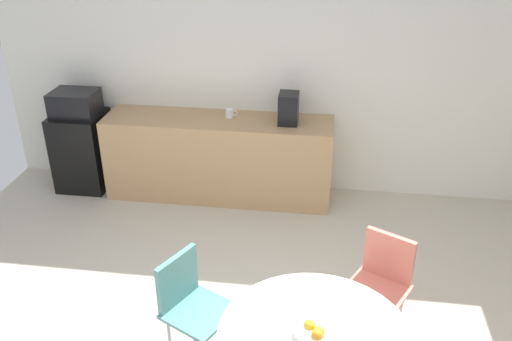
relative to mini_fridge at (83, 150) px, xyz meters
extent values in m
cube|color=white|center=(2.09, 0.35, 0.86)|extent=(6.00, 0.10, 2.60)
cube|color=tan|center=(1.56, 0.00, 0.01)|extent=(2.42, 0.60, 0.90)
cube|color=black|center=(0.00, 0.00, 0.00)|extent=(0.54, 0.54, 0.87)
cube|color=black|center=(0.00, 0.00, 0.57)|extent=(0.48, 0.38, 0.26)
cylinder|color=white|center=(2.71, -2.79, 0.28)|extent=(1.16, 1.16, 0.03)
cylinder|color=silver|center=(3.19, -2.21, -0.22)|extent=(0.02, 0.02, 0.42)
cylinder|color=silver|center=(2.91, -2.06, -0.22)|extent=(0.02, 0.02, 0.42)
cylinder|color=silver|center=(3.34, -1.93, -0.22)|extent=(0.02, 0.02, 0.42)
cylinder|color=silver|center=(3.06, -1.78, -0.22)|extent=(0.02, 0.02, 0.42)
cube|color=#DB7260|center=(3.13, -2.00, 0.00)|extent=(0.57, 0.57, 0.03)
cube|color=#DB7260|center=(3.21, -1.83, 0.20)|extent=(0.35, 0.21, 0.38)
cylinder|color=silver|center=(2.12, -2.32, -0.22)|extent=(0.02, 0.02, 0.42)
cylinder|color=silver|center=(1.84, -2.17, -0.22)|extent=(0.02, 0.02, 0.42)
cylinder|color=silver|center=(1.70, -2.45, -0.22)|extent=(0.02, 0.02, 0.42)
cube|color=teal|center=(1.91, -2.38, 0.00)|extent=(0.57, 0.57, 0.03)
cube|color=teal|center=(1.74, -2.30, 0.20)|extent=(0.21, 0.35, 0.38)
cylinder|color=silver|center=(2.71, -2.82, 0.33)|extent=(0.24, 0.24, 0.07)
sphere|color=yellow|center=(2.67, -2.80, 0.37)|extent=(0.07, 0.07, 0.07)
sphere|color=orange|center=(2.73, -2.85, 0.37)|extent=(0.07, 0.07, 0.07)
sphere|color=orange|center=(2.72, -2.85, 0.37)|extent=(0.07, 0.07, 0.07)
sphere|color=orange|center=(2.72, -2.87, 0.37)|extent=(0.07, 0.07, 0.07)
cylinder|color=white|center=(1.68, 0.07, 0.51)|extent=(0.08, 0.08, 0.09)
torus|color=white|center=(1.73, 0.07, 0.52)|extent=(0.06, 0.01, 0.06)
cube|color=black|center=(2.30, 0.00, 0.62)|extent=(0.20, 0.24, 0.32)
camera|label=1|loc=(2.69, -5.17, 2.60)|focal=37.98mm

